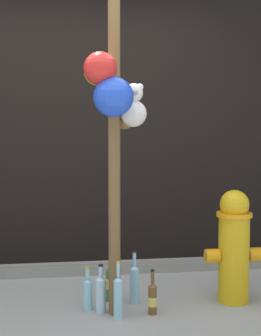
% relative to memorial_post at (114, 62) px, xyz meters
% --- Properties ---
extents(ground_plane, '(14.00, 14.00, 0.00)m').
position_rel_memorial_post_xyz_m(ground_plane, '(-0.22, -0.15, -1.69)').
color(ground_plane, '#9E9B93').
extents(building_wall, '(10.00, 0.20, 3.76)m').
position_rel_memorial_post_xyz_m(building_wall, '(-0.22, 1.55, 0.19)').
color(building_wall, black).
rests_on(building_wall, ground_plane).
extents(curb_strip, '(8.00, 0.12, 0.08)m').
position_rel_memorial_post_xyz_m(curb_strip, '(-0.22, 1.01, -1.65)').
color(curb_strip, gray).
rests_on(curb_strip, ground_plane).
extents(memorial_post, '(0.56, 0.51, 2.94)m').
position_rel_memorial_post_xyz_m(memorial_post, '(0.00, 0.00, 0.00)').
color(memorial_post, brown).
rests_on(memorial_post, ground_plane).
extents(fire_hydrant, '(0.43, 0.26, 0.82)m').
position_rel_memorial_post_xyz_m(fire_hydrant, '(0.89, 0.17, -1.28)').
color(fire_hydrant, gold).
rests_on(fire_hydrant, ground_plane).
extents(bottle_0, '(0.07, 0.07, 0.33)m').
position_rel_memorial_post_xyz_m(bottle_0, '(0.00, 0.31, -1.56)').
color(bottle_0, '#337038').
rests_on(bottle_0, ground_plane).
extents(bottle_1, '(0.06, 0.06, 0.31)m').
position_rel_memorial_post_xyz_m(bottle_1, '(0.26, 0.01, -1.58)').
color(bottle_1, brown).
rests_on(bottle_1, ground_plane).
extents(bottle_2, '(0.07, 0.07, 0.33)m').
position_rel_memorial_post_xyz_m(bottle_2, '(-0.09, 0.09, -1.56)').
color(bottle_2, '#B2DBEA').
rests_on(bottle_2, ground_plane).
extents(bottle_3, '(0.06, 0.06, 0.31)m').
position_rel_memorial_post_xyz_m(bottle_3, '(-0.17, 0.15, -1.57)').
color(bottle_3, '#93CCE0').
rests_on(bottle_3, ground_plane).
extents(bottle_4, '(0.06, 0.06, 0.39)m').
position_rel_memorial_post_xyz_m(bottle_4, '(0.02, -0.05, -1.54)').
color(bottle_4, '#93CCE0').
rests_on(bottle_4, ground_plane).
extents(bottle_5, '(0.07, 0.07, 0.39)m').
position_rel_memorial_post_xyz_m(bottle_5, '(0.17, 0.24, -1.54)').
color(bottle_5, '#93CCE0').
rests_on(bottle_5, ground_plane).
extents(litter_0, '(0.09, 0.11, 0.01)m').
position_rel_memorial_post_xyz_m(litter_0, '(-0.70, 1.03, -1.69)').
color(litter_0, '#8C99B2').
rests_on(litter_0, ground_plane).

